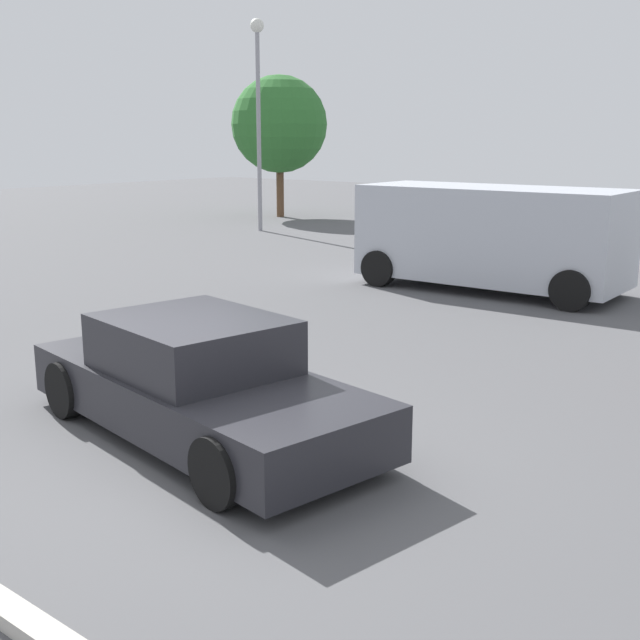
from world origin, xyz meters
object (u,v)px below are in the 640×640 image
dog (92,354)px  light_post_mid (258,90)px  van_white (491,235)px  sedan_foreground (198,383)px

dog → light_post_mid: bearing=-72.7°
dog → light_post_mid: (-9.60, 13.54, 4.30)m
van_white → light_post_mid: bearing=-25.7°
light_post_mid → van_white: bearing=-23.8°
dog → sedan_foreground: bearing=148.2°
dog → van_white: (1.37, 8.70, 0.90)m
sedan_foreground → van_white: size_ratio=0.86×
van_white → dog: bearing=79.1°
dog → van_white: bearing=-117.0°
dog → van_white: 8.85m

